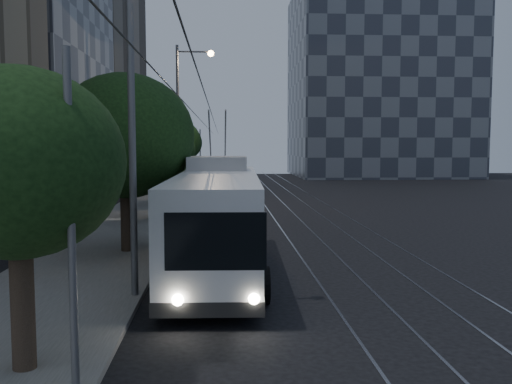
{
  "coord_description": "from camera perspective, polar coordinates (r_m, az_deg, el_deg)",
  "views": [
    {
      "loc": [
        -2.76,
        -19.71,
        4.42
      ],
      "look_at": [
        -1.3,
        4.12,
        2.33
      ],
      "focal_mm": 40.0,
      "sensor_mm": 36.0,
      "label": 1
    }
  ],
  "objects": [
    {
      "name": "tree_3",
      "position": [
        39.9,
        -8.9,
        4.11
      ],
      "size": [
        3.95,
        3.95,
        5.64
      ],
      "color": "black",
      "rests_on": "ground"
    },
    {
      "name": "streetlamp_near",
      "position": [
        16.1,
        -10.9,
        11.32
      ],
      "size": [
        2.49,
        0.44,
        10.35
      ],
      "color": "slate",
      "rests_on": "ground"
    },
    {
      "name": "tram_rails",
      "position": [
        40.3,
        4.02,
        -1.3
      ],
      "size": [
        4.52,
        90.0,
        0.02
      ],
      "color": "gray",
      "rests_on": "ground"
    },
    {
      "name": "ground",
      "position": [
        20.39,
        4.41,
        -7.53
      ],
      "size": [
        120.0,
        120.0,
        0.0
      ],
      "primitive_type": "plane",
      "color": "black",
      "rests_on": "ground"
    },
    {
      "name": "tree_4",
      "position": [
        46.97,
        -8.1,
        4.98
      ],
      "size": [
        4.2,
        4.2,
        6.36
      ],
      "color": "black",
      "rests_on": "ground"
    },
    {
      "name": "tree_5",
      "position": [
        56.65,
        -7.37,
        4.87
      ],
      "size": [
        3.86,
        3.86,
        6.1
      ],
      "color": "black",
      "rests_on": "ground"
    },
    {
      "name": "tree_0",
      "position": [
        11.35,
        -22.74,
        2.6
      ],
      "size": [
        3.95,
        3.95,
        5.82
      ],
      "color": "black",
      "rests_on": "ground"
    },
    {
      "name": "car_white_d",
      "position": [
        53.5,
        -4.0,
        0.95
      ],
      "size": [
        2.16,
        4.03,
        1.3
      ],
      "primitive_type": "imported",
      "rotation": [
        0.0,
        0.0,
        0.17
      ],
      "color": "white",
      "rests_on": "ground"
    },
    {
      "name": "building_tan_far",
      "position": [
        65.12,
        -18.64,
        16.26
      ],
      "size": [
        14.4,
        22.4,
        34.8
      ],
      "color": "gray",
      "rests_on": "ground"
    },
    {
      "name": "streetlamp_far",
      "position": [
        40.92,
        -7.22,
        8.12
      ],
      "size": [
        2.67,
        0.44,
        11.19
      ],
      "color": "slate",
      "rests_on": "ground"
    },
    {
      "name": "trolleybus",
      "position": [
        19.62,
        -3.88,
        -2.74
      ],
      "size": [
        3.11,
        12.99,
        5.63
      ],
      "rotation": [
        0.0,
        0.0,
        -0.03
      ],
      "color": "silver",
      "rests_on": "ground"
    },
    {
      "name": "car_white_a",
      "position": [
        38.92,
        -5.75,
        -0.55
      ],
      "size": [
        1.66,
        3.99,
        1.35
      ],
      "primitive_type": "imported",
      "rotation": [
        0.0,
        0.0,
        0.02
      ],
      "color": "white",
      "rests_on": "ground"
    },
    {
      "name": "pickup_silver",
      "position": [
        29.1,
        -4.2,
        -2.07
      ],
      "size": [
        3.42,
        6.32,
        1.68
      ],
      "primitive_type": "imported",
      "rotation": [
        0.0,
        0.0,
        -0.11
      ],
      "color": "#B0B4B8",
      "rests_on": "ground"
    },
    {
      "name": "tree_2",
      "position": [
        32.44,
        -10.41,
        4.69
      ],
      "size": [
        4.58,
        4.58,
        6.37
      ],
      "color": "black",
      "rests_on": "ground"
    },
    {
      "name": "tree_1",
      "position": [
        22.78,
        -13.0,
        5.46
      ],
      "size": [
        5.41,
        5.41,
        7.1
      ],
      "color": "black",
      "rests_on": "ground"
    },
    {
      "name": "building_distant_right",
      "position": [
        77.91,
        12.18,
        10.47
      ],
      "size": [
        22.0,
        18.0,
        24.0
      ],
      "primitive_type": "cube",
      "color": "#3A3E4A",
      "rests_on": "ground"
    },
    {
      "name": "overhead_wires",
      "position": [
        39.78,
        -6.7,
        3.6
      ],
      "size": [
        2.23,
        90.0,
        6.0
      ],
      "color": "black",
      "rests_on": "ground"
    },
    {
      "name": "sidewalk",
      "position": [
        40.23,
        -10.25,
        -1.28
      ],
      "size": [
        5.0,
        90.0,
        0.15
      ],
      "primitive_type": "cube",
      "color": "slate",
      "rests_on": "ground"
    },
    {
      "name": "car_white_b",
      "position": [
        40.15,
        -5.68,
        -0.25
      ],
      "size": [
        3.6,
        5.67,
        1.53
      ],
      "primitive_type": "imported",
      "rotation": [
        0.0,
        0.0,
        -0.3
      ],
      "color": "silver",
      "rests_on": "ground"
    },
    {
      "name": "car_white_c",
      "position": [
        44.39,
        -5.12,
        0.13
      ],
      "size": [
        1.58,
        4.11,
        1.34
      ],
      "primitive_type": "imported",
      "rotation": [
        0.0,
        0.0,
        0.04
      ],
      "color": "silver",
      "rests_on": "ground"
    }
  ]
}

